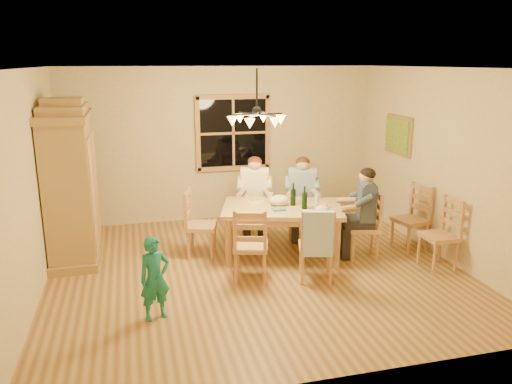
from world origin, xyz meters
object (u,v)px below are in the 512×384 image
object	(u,v)px
chandelier	(257,118)
armoire	(71,187)
chair_end_right	(363,237)
chair_spare_back	(409,230)
chair_near_right	(316,258)
chair_spare_front	(438,247)
chair_near_left	(251,257)
wine_bottle_b	(305,198)
adult_slate_man	(365,202)
child	(155,278)
chair_far_left	(255,219)
dining_table	(282,213)
chair_far_right	(301,220)
adult_plaid_man	(302,188)
adult_woman	(255,187)
chair_end_left	(202,236)
wine_bottle_a	(293,194)

from	to	relation	value
chandelier	armoire	world-z (taller)	chandelier
chair_end_right	chair_spare_back	distance (m)	0.84
chair_near_right	chair_spare_front	xyz separation A→B (m)	(1.78, -0.04, 0.00)
chair_end_right	chair_spare_back	size ratio (longest dim) A/B	1.00
chair_near_left	wine_bottle_b	xyz separation A→B (m)	(0.89, 0.46, 0.62)
adult_slate_man	chair_spare_front	size ratio (longest dim) A/B	0.88
child	chandelier	bearing A→B (deg)	16.89
chair_near_left	chair_far_left	bearing A→B (deg)	90.00
adult_slate_man	chair_near_right	bearing A→B (deg)	136.74
dining_table	chair_spare_back	size ratio (longest dim) A/B	1.94
armoire	chair_far_left	world-z (taller)	armoire
chair_spare_back	chair_near_right	bearing A→B (deg)	99.36
chandelier	chair_end_right	world-z (taller)	chandelier
chair_end_right	adult_slate_man	distance (m)	0.54
chair_far_right	chair_spare_back	bearing A→B (deg)	164.74
armoire	chair_near_left	size ratio (longest dim) A/B	2.32
adult_plaid_man	chair_spare_back	distance (m)	1.75
dining_table	wine_bottle_b	distance (m)	0.42
dining_table	chair_far_left	distance (m)	0.97
chair_near_left	chandelier	bearing A→B (deg)	74.83
chair_spare_back	adult_woman	bearing A→B (deg)	51.33
chair_far_left	chair_far_right	xyz separation A→B (m)	(0.72, -0.21, 0.00)
chair_far_left	wine_bottle_b	xyz separation A→B (m)	(0.45, -1.08, 0.62)
chair_end_left	chair_spare_back	size ratio (longest dim) A/B	1.00
armoire	adult_woman	world-z (taller)	armoire
child	chair_spare_front	distance (m)	3.89
chair_end_right	wine_bottle_a	distance (m)	1.20
chair_near_right	wine_bottle_a	bearing A→B (deg)	107.28
chair_far_right	chair_near_left	bearing A→B (deg)	64.80
dining_table	chair_near_left	size ratio (longest dim) A/B	1.94
armoire	chair_end_left	distance (m)	1.97
chair_far_left	chair_spare_front	world-z (taller)	same
chair_near_left	armoire	bearing A→B (deg)	165.31
chair_end_left	chair_end_right	size ratio (longest dim) A/B	1.00
chair_near_left	chair_near_right	size ratio (longest dim) A/B	1.00
chandelier	wine_bottle_b	world-z (taller)	chandelier
chair_near_left	chair_end_left	world-z (taller)	same
chair_far_left	adult_plaid_man	xyz separation A→B (m)	(0.72, -0.21, 0.54)
chair_near_left	chair_near_right	world-z (taller)	same
armoire	chair_far_right	size ratio (longest dim) A/B	2.32
adult_slate_man	chair_spare_back	distance (m)	1.00
wine_bottle_a	chair_spare_front	bearing A→B (deg)	-27.69
armoire	chair_near_left	xyz separation A→B (m)	(2.28, -1.36, -0.75)
chandelier	chair_near_left	bearing A→B (deg)	-121.22
chair_far_left	chair_spare_back	xyz separation A→B (m)	(2.15, -1.08, 0.00)
chair_near_left	adult_slate_man	world-z (taller)	adult_slate_man
adult_slate_man	chair_end_left	bearing A→B (deg)	90.00
chair_near_left	chair_spare_front	bearing A→B (deg)	10.08
chair_end_left	wine_bottle_b	distance (m)	1.61
chair_end_left	wine_bottle_a	xyz separation A→B (m)	(1.30, -0.31, 0.62)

